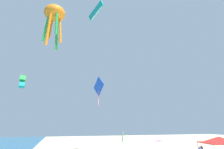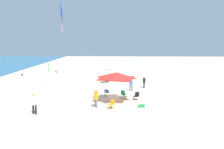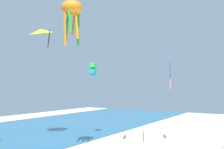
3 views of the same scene
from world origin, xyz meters
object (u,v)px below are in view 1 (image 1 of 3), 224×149
at_px(banner_flag, 123,144).
at_px(kite_box_green, 22,82).
at_px(beach_umbrella, 159,141).
at_px(kite_diamond_blue, 99,87).
at_px(kite_parafoil_teal, 96,11).
at_px(kite_octopus_orange, 54,15).
at_px(canopy_tent, 219,140).

distance_m(banner_flag, kite_box_green, 18.70).
xyz_separation_m(beach_umbrella, kite_diamond_blue, (6.16, 8.10, 8.96)).
distance_m(kite_box_green, kite_parafoil_teal, 16.11).
bearing_deg(banner_flag, kite_box_green, 54.33).
xyz_separation_m(banner_flag, kite_parafoil_teal, (1.62, 3.33, 18.51)).
bearing_deg(beach_umbrella, kite_parafoil_teal, 103.96).
relative_size(kite_diamond_blue, kite_parafoil_teal, 1.73).
relative_size(kite_parafoil_teal, kite_octopus_orange, 0.56).
xyz_separation_m(beach_umbrella, banner_flag, (-4.28, 7.36, 0.10)).
bearing_deg(banner_flag, kite_diamond_blue, 4.05).
bearing_deg(kite_box_green, beach_umbrella, 157.98).
height_order(beach_umbrella, kite_octopus_orange, kite_octopus_orange).
relative_size(kite_box_green, kite_octopus_orange, 0.36).
relative_size(canopy_tent, kite_box_green, 1.95).
distance_m(canopy_tent, banner_flag, 10.18).
height_order(kite_box_green, kite_parafoil_teal, kite_parafoil_teal).
bearing_deg(banner_flag, beach_umbrella, -59.83).
xyz_separation_m(canopy_tent, beach_umbrella, (9.49, 1.36, -0.72)).
bearing_deg(kite_box_green, canopy_tent, 138.58).
bearing_deg(canopy_tent, kite_box_green, 56.17).
distance_m(canopy_tent, beach_umbrella, 9.61).
height_order(canopy_tent, kite_parafoil_teal, kite_parafoil_teal).
relative_size(beach_umbrella, kite_parafoil_teal, 0.75).
distance_m(kite_diamond_blue, kite_parafoil_teal, 13.33).
relative_size(banner_flag, kite_box_green, 1.78).
xyz_separation_m(canopy_tent, kite_octopus_orange, (4.42, 17.63, 14.42)).
bearing_deg(banner_flag, canopy_tent, -120.84).
distance_m(beach_umbrella, kite_parafoil_teal, 21.63).
distance_m(banner_flag, kite_octopus_orange, 17.49).
relative_size(beach_umbrella, kite_box_green, 1.18).
bearing_deg(kite_box_green, kite_parafoil_teal, 133.95).
relative_size(canopy_tent, kite_parafoil_teal, 1.23).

